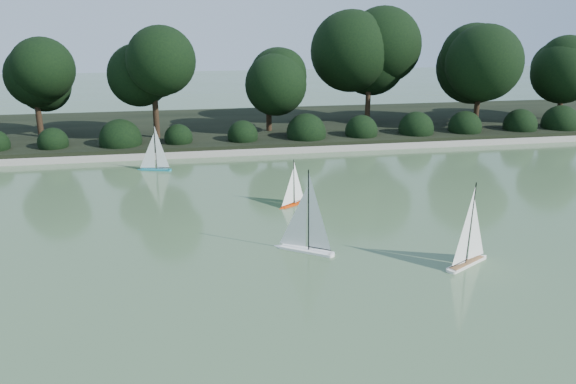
{
  "coord_description": "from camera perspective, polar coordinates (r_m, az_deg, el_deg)",
  "views": [
    {
      "loc": [
        -2.06,
        -8.78,
        4.24
      ],
      "look_at": [
        0.04,
        2.47,
        0.7
      ],
      "focal_mm": 35.0,
      "sensor_mm": 36.0,
      "label": 1
    }
  ],
  "objects": [
    {
      "name": "sailboat_white_a",
      "position": [
        10.68,
        1.38,
        -4.63
      ],
      "size": [
        1.12,
        0.87,
        1.73
      ],
      "color": "white",
      "rests_on": "ground"
    },
    {
      "name": "pond_coping",
      "position": [
        18.37,
        -3.89,
        4.1
      ],
      "size": [
        40.0,
        0.35,
        0.18
      ],
      "primitive_type": "cube",
      "color": "gray",
      "rests_on": "ground"
    },
    {
      "name": "tree_line",
      "position": [
        20.54,
        -1.37,
        12.73
      ],
      "size": [
        26.31,
        3.93,
        4.39
      ],
      "color": "black",
      "rests_on": "ground"
    },
    {
      "name": "far_bank",
      "position": [
        22.25,
        -5.13,
        6.54
      ],
      "size": [
        40.0,
        8.0,
        0.3
      ],
      "primitive_type": "cube",
      "color": "black",
      "rests_on": "ground"
    },
    {
      "name": "shrub_hedge",
      "position": [
        19.17,
        -4.23,
        5.75
      ],
      "size": [
        29.1,
        1.1,
        1.1
      ],
      "color": "black",
      "rests_on": "ground"
    },
    {
      "name": "sailboat_white_b",
      "position": [
        10.66,
        18.07,
        -5.65
      ],
      "size": [
        1.13,
        0.75,
        1.67
      ],
      "color": "white",
      "rests_on": "ground"
    },
    {
      "name": "sailboat_orange",
      "position": [
        13.25,
        0.37,
        -0.63
      ],
      "size": [
        0.78,
        0.55,
        1.17
      ],
      "color": "red",
      "rests_on": "ground"
    },
    {
      "name": "ground",
      "position": [
        9.96,
        2.39,
        -8.02
      ],
      "size": [
        80.0,
        80.0,
        0.0
      ],
      "primitive_type": "plane",
      "color": "#385332",
      "rests_on": "ground"
    },
    {
      "name": "sailboat_teal",
      "position": [
        16.84,
        -13.6,
        2.92
      ],
      "size": [
        1.05,
        0.47,
        1.46
      ],
      "color": "teal",
      "rests_on": "ground"
    }
  ]
}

